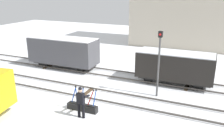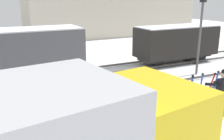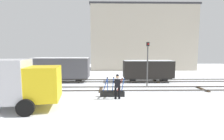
{
  "view_description": "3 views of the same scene",
  "coord_description": "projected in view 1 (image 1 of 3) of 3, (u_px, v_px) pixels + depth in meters",
  "views": [
    {
      "loc": [
        7.28,
        -12.46,
        6.47
      ],
      "look_at": [
        1.05,
        1.79,
        1.22
      ],
      "focal_mm": 38.59,
      "sensor_mm": 36.0,
      "label": 1
    },
    {
      "loc": [
        -5.59,
        -8.4,
        4.03
      ],
      "look_at": [
        -0.67,
        1.79,
        0.77
      ],
      "focal_mm": 40.76,
      "sensor_mm": 36.0,
      "label": 2
    },
    {
      "loc": [
        0.68,
        -14.5,
        3.34
      ],
      "look_at": [
        0.99,
        2.47,
        1.46
      ],
      "focal_mm": 27.76,
      "sensor_mm": 36.0,
      "label": 3
    }
  ],
  "objects": [
    {
      "name": "signal_post",
      "position": [
        159.0,
        58.0,
        14.52
      ],
      "size": [
        0.24,
        0.32,
        4.14
      ],
      "color": "#4C4C4C",
      "rests_on": "ground_plane"
    },
    {
      "name": "track_siding_near",
      "position": [
        111.0,
        73.0,
        19.11
      ],
      "size": [
        44.0,
        1.94,
        0.18
      ],
      "color": "#4C4742",
      "rests_on": "ground_plane"
    },
    {
      "name": "freight_car_far_end",
      "position": [
        175.0,
        66.0,
        16.86
      ],
      "size": [
        5.25,
        1.99,
        2.32
      ],
      "rotation": [
        0.0,
        0.0,
        0.01
      ],
      "color": "#2D2B28",
      "rests_on": "ground_plane"
    },
    {
      "name": "track_main_line",
      "position": [
        86.0,
        92.0,
        15.61
      ],
      "size": [
        44.0,
        1.94,
        0.18
      ],
      "color": "#4C4742",
      "rests_on": "ground_plane"
    },
    {
      "name": "rail_worker",
      "position": [
        81.0,
        100.0,
        12.48
      ],
      "size": [
        0.54,
        0.67,
        1.75
      ],
      "rotation": [
        0.0,
        0.0,
        0.02
      ],
      "color": "black",
      "rests_on": "ground_plane"
    },
    {
      "name": "freight_car_near_switch",
      "position": [
        63.0,
        51.0,
        20.34
      ],
      "size": [
        5.91,
        2.09,
        2.62
      ],
      "rotation": [
        0.0,
        0.0,
        0.01
      ],
      "color": "#2D2B28",
      "rests_on": "ground_plane"
    },
    {
      "name": "switch_lever_frame",
      "position": [
        82.0,
        106.0,
        13.41
      ],
      "size": [
        1.83,
        0.4,
        1.45
      ],
      "rotation": [
        0.0,
        0.0,
        0.02
      ],
      "color": "black",
      "rests_on": "ground_plane"
    },
    {
      "name": "ground_plane",
      "position": [
        86.0,
        94.0,
        15.65
      ],
      "size": [
        60.0,
        60.0,
        0.0
      ],
      "primitive_type": "plane",
      "color": "white"
    }
  ]
}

